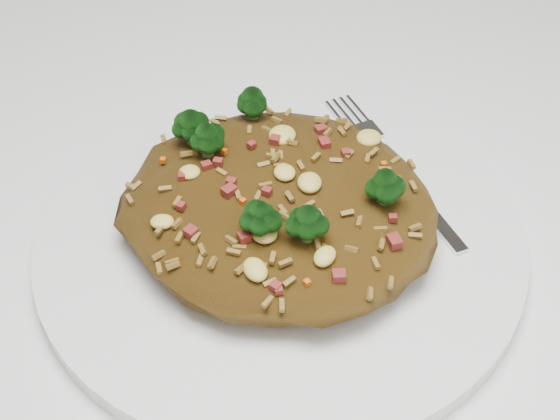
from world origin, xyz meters
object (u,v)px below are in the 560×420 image
object	(u,v)px
dining_table	(122,314)
fried_rice	(279,197)
plate	(280,236)
fork	(399,175)

from	to	relation	value
dining_table	fried_rice	distance (m)	0.17
plate	dining_table	bearing A→B (deg)	-169.26
plate	fork	size ratio (longest dim) A/B	2.27
dining_table	fork	distance (m)	0.22
dining_table	fried_rice	world-z (taller)	fried_rice
plate	fried_rice	distance (m)	0.03
dining_table	fried_rice	bearing A→B (deg)	10.91
dining_table	fried_rice	size ratio (longest dim) A/B	6.38
plate	fork	distance (m)	0.09
fork	fried_rice	bearing A→B (deg)	-83.78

